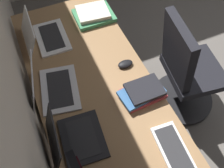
{
  "coord_description": "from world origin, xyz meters",
  "views": [
    {
      "loc": [
        -0.81,
        2.17,
        2.03
      ],
      "look_at": [
        -0.15,
        1.88,
        0.95
      ],
      "focal_mm": 39.07,
      "sensor_mm": 36.0,
      "label": 1
    }
  ],
  "objects_px": {
    "laptop_center": "(71,138)",
    "laptop_left": "(43,35)",
    "mouse_main": "(125,64)",
    "office_chair": "(185,73)",
    "drawer_pedestal": "(92,110)",
    "keyboard_main": "(178,160)",
    "book_stack_far": "(143,92)",
    "laptop_leftmost": "(49,87)",
    "book_stack_near": "(93,14)"
  },
  "relations": [
    {
      "from": "drawer_pedestal",
      "to": "laptop_leftmost",
      "type": "bearing_deg",
      "value": 83.73
    },
    {
      "from": "mouse_main",
      "to": "laptop_center",
      "type": "bearing_deg",
      "value": 126.52
    },
    {
      "from": "drawer_pedestal",
      "to": "laptop_left",
      "type": "bearing_deg",
      "value": 19.1
    },
    {
      "from": "laptop_center",
      "to": "mouse_main",
      "type": "bearing_deg",
      "value": -53.48
    },
    {
      "from": "book_stack_far",
      "to": "laptop_left",
      "type": "bearing_deg",
      "value": 32.03
    },
    {
      "from": "keyboard_main",
      "to": "drawer_pedestal",
      "type": "bearing_deg",
      "value": 21.51
    },
    {
      "from": "laptop_leftmost",
      "to": "book_stack_far",
      "type": "relative_size",
      "value": 1.37
    },
    {
      "from": "drawer_pedestal",
      "to": "book_stack_far",
      "type": "height_order",
      "value": "book_stack_far"
    },
    {
      "from": "laptop_left",
      "to": "laptop_center",
      "type": "distance_m",
      "value": 0.82
    },
    {
      "from": "office_chair",
      "to": "book_stack_far",
      "type": "bearing_deg",
      "value": 109.25
    },
    {
      "from": "mouse_main",
      "to": "book_stack_far",
      "type": "bearing_deg",
      "value": 179.44
    },
    {
      "from": "book_stack_near",
      "to": "laptop_left",
      "type": "bearing_deg",
      "value": 101.66
    },
    {
      "from": "laptop_center",
      "to": "mouse_main",
      "type": "xyz_separation_m",
      "value": [
        0.37,
        -0.5,
        -0.04
      ]
    },
    {
      "from": "mouse_main",
      "to": "office_chair",
      "type": "bearing_deg",
      "value": -98.19
    },
    {
      "from": "office_chair",
      "to": "mouse_main",
      "type": "bearing_deg",
      "value": 81.81
    },
    {
      "from": "laptop_leftmost",
      "to": "office_chair",
      "type": "height_order",
      "value": "office_chair"
    },
    {
      "from": "drawer_pedestal",
      "to": "office_chair",
      "type": "relative_size",
      "value": 0.72
    },
    {
      "from": "mouse_main",
      "to": "laptop_leftmost",
      "type": "bearing_deg",
      "value": 90.02
    },
    {
      "from": "laptop_leftmost",
      "to": "mouse_main",
      "type": "relative_size",
      "value": 3.77
    },
    {
      "from": "book_stack_far",
      "to": "mouse_main",
      "type": "bearing_deg",
      "value": -0.56
    },
    {
      "from": "book_stack_near",
      "to": "office_chair",
      "type": "xyz_separation_m",
      "value": [
        -0.61,
        -0.54,
        -0.3
      ]
    },
    {
      "from": "laptop_left",
      "to": "laptop_center",
      "type": "relative_size",
      "value": 1.08
    },
    {
      "from": "laptop_center",
      "to": "laptop_left",
      "type": "bearing_deg",
      "value": -3.82
    },
    {
      "from": "laptop_left",
      "to": "book_stack_far",
      "type": "distance_m",
      "value": 0.83
    },
    {
      "from": "drawer_pedestal",
      "to": "office_chair",
      "type": "distance_m",
      "value": 0.8
    },
    {
      "from": "laptop_leftmost",
      "to": "laptop_center",
      "type": "bearing_deg",
      "value": -177.0
    },
    {
      "from": "book_stack_near",
      "to": "book_stack_far",
      "type": "relative_size",
      "value": 1.06
    },
    {
      "from": "laptop_center",
      "to": "keyboard_main",
      "type": "distance_m",
      "value": 0.58
    },
    {
      "from": "drawer_pedestal",
      "to": "keyboard_main",
      "type": "height_order",
      "value": "keyboard_main"
    },
    {
      "from": "laptop_left",
      "to": "laptop_leftmost",
      "type": "bearing_deg",
      "value": 170.68
    },
    {
      "from": "laptop_leftmost",
      "to": "keyboard_main",
      "type": "distance_m",
      "value": 0.86
    },
    {
      "from": "laptop_center",
      "to": "office_chair",
      "type": "distance_m",
      "value": 1.11
    },
    {
      "from": "drawer_pedestal",
      "to": "laptop_center",
      "type": "distance_m",
      "value": 0.6
    },
    {
      "from": "laptop_left",
      "to": "laptop_center",
      "type": "bearing_deg",
      "value": 176.18
    },
    {
      "from": "laptop_left",
      "to": "book_stack_near",
      "type": "relative_size",
      "value": 1.15
    },
    {
      "from": "drawer_pedestal",
      "to": "keyboard_main",
      "type": "distance_m",
      "value": 0.82
    },
    {
      "from": "laptop_center",
      "to": "keyboard_main",
      "type": "bearing_deg",
      "value": -123.73
    },
    {
      "from": "drawer_pedestal",
      "to": "book_stack_near",
      "type": "distance_m",
      "value": 0.75
    },
    {
      "from": "laptop_left",
      "to": "laptop_center",
      "type": "height_order",
      "value": "laptop_center"
    },
    {
      "from": "book_stack_far",
      "to": "keyboard_main",
      "type": "bearing_deg",
      "value": 178.14
    },
    {
      "from": "laptop_center",
      "to": "office_chair",
      "type": "height_order",
      "value": "office_chair"
    },
    {
      "from": "office_chair",
      "to": "laptop_left",
      "type": "bearing_deg",
      "value": 61.28
    },
    {
      "from": "keyboard_main",
      "to": "book_stack_far",
      "type": "xyz_separation_m",
      "value": [
        0.44,
        -0.01,
        0.02
      ]
    },
    {
      "from": "keyboard_main",
      "to": "book_stack_near",
      "type": "relative_size",
      "value": 1.42
    },
    {
      "from": "drawer_pedestal",
      "to": "book_stack_far",
      "type": "relative_size",
      "value": 2.43
    },
    {
      "from": "laptop_leftmost",
      "to": "book_stack_far",
      "type": "xyz_separation_m",
      "value": [
        -0.25,
        -0.52,
        -0.02
      ]
    },
    {
      "from": "laptop_left",
      "to": "office_chair",
      "type": "bearing_deg",
      "value": -118.72
    },
    {
      "from": "laptop_left",
      "to": "keyboard_main",
      "type": "distance_m",
      "value": 1.22
    },
    {
      "from": "laptop_center",
      "to": "office_chair",
      "type": "xyz_separation_m",
      "value": [
        0.3,
        -1.01,
        -0.33
      ]
    },
    {
      "from": "mouse_main",
      "to": "office_chair",
      "type": "distance_m",
      "value": 0.6
    }
  ]
}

